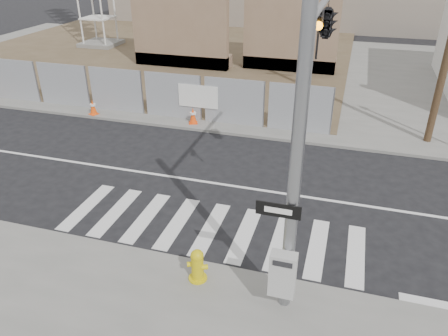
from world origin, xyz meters
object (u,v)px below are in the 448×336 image
(traffic_cone_b, at_px, (61,95))
(traffic_cone_d, at_px, (193,116))
(signal_pole, at_px, (318,64))
(traffic_cone_c, at_px, (93,107))
(fire_hydrant, at_px, (197,265))

(traffic_cone_b, bearing_deg, traffic_cone_d, -5.98)
(signal_pole, bearing_deg, traffic_cone_c, 148.67)
(traffic_cone_b, xyz_separation_m, traffic_cone_c, (2.45, -1.05, -0.00))
(fire_hydrant, distance_m, traffic_cone_b, 14.63)
(signal_pole, xyz_separation_m, traffic_cone_b, (-12.81, 7.36, -4.32))
(fire_hydrant, relative_size, traffic_cone_d, 1.19)
(traffic_cone_b, height_order, traffic_cone_c, traffic_cone_b)
(signal_pole, relative_size, traffic_cone_c, 9.97)
(signal_pole, height_order, fire_hydrant, signal_pole)
(traffic_cone_b, bearing_deg, fire_hydrant, -42.92)
(fire_hydrant, xyz_separation_m, traffic_cone_d, (-3.51, 9.21, -0.07))
(fire_hydrant, distance_m, traffic_cone_c, 12.15)
(traffic_cone_c, xyz_separation_m, traffic_cone_d, (4.75, 0.30, 0.00))
(signal_pole, distance_m, traffic_cone_b, 15.39)
(fire_hydrant, bearing_deg, traffic_cone_d, 87.02)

